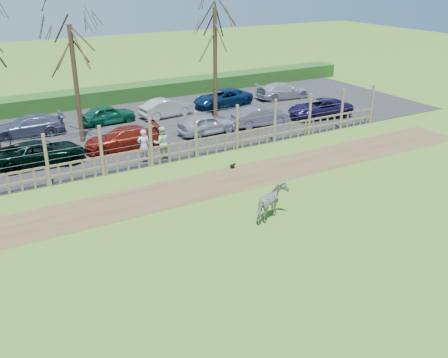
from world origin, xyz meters
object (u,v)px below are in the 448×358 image
tree_mid (73,56)px  car_2 (41,153)px  crow (233,166)px  car_13 (283,91)px  car_6 (320,108)px  car_9 (28,126)px  visitor_b (162,143)px  car_11 (167,108)px  car_3 (123,139)px  zebra (272,203)px  car_12 (223,98)px  visitor_a (144,146)px  car_10 (107,114)px  car_5 (260,116)px  tree_right (215,37)px  car_4 (207,124)px

tree_mid → car_2: 5.65m
crow → car_13: car_13 is taller
crow → car_2: 9.64m
car_6 → car_9: same height
visitor_b → car_11: (3.47, 7.21, -0.26)m
car_3 → zebra: bearing=19.3°
car_12 → visitor_a: bearing=-53.4°
car_12 → car_10: bearing=-93.3°
car_3 → car_5: same height
car_2 → car_5: size_ratio=1.19×
crow → car_11: (0.95, 10.13, 0.52)m
car_3 → car_12: bearing=126.5°
visitor_a → car_13: (14.10, 7.38, -0.26)m
car_3 → car_11: (4.73, 4.79, 0.00)m
tree_mid → car_2: (-2.74, -2.56, -4.23)m
tree_right → zebra: (-5.10, -13.71, -4.54)m
tree_mid → car_9: bearing=133.1°
tree_right → car_6: 8.29m
car_3 → car_11: 6.73m
car_2 → car_3: size_ratio=1.04×
car_6 → car_11: (-8.70, 5.24, 0.00)m
crow → car_4: (1.49, 5.49, 0.52)m
car_3 → car_6: bearing=95.3°
car_11 → car_13: (9.65, 0.17, 0.00)m
tree_right → visitor_a: tree_right is taller
zebra → car_4: zebra is taller
car_3 → car_9: same height
car_4 → car_13: size_ratio=0.85×
car_4 → car_10: 6.70m
tree_mid → visitor_a: bearing=-69.0°
tree_mid → crow: (5.36, -7.77, -4.74)m
zebra → car_11: bearing=-37.1°
visitor_a → car_11: (4.45, 7.21, -0.26)m
car_4 → car_11: same height
tree_mid → car_3: bearing=-57.0°
visitor_a → car_13: visitor_a is taller
car_13 → car_4: bearing=123.3°
car_5 → car_13: bearing=-41.0°
tree_mid → crow: tree_mid is taller
car_6 → car_12: (-4.17, 5.64, 0.00)m
car_6 → car_12: 7.02m
car_9 → car_13: (18.41, -0.09, 0.00)m
car_12 → car_13: same height
tree_right → car_12: size_ratio=1.70×
car_2 → car_12: 14.59m
zebra → car_5: (6.65, 10.70, -0.06)m
car_4 → car_12: size_ratio=0.82×
tree_right → car_11: (-2.69, 1.86, -4.60)m
car_4 → car_10: same height
visitor_a → car_5: (8.69, 2.34, -0.26)m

